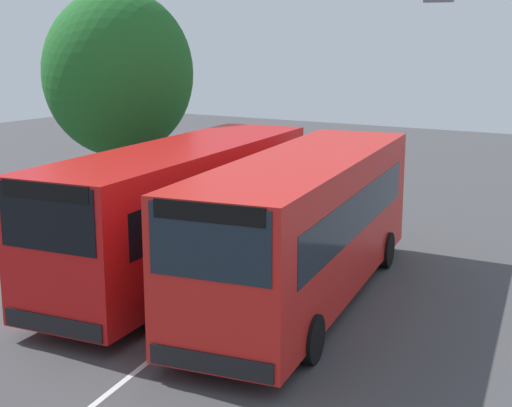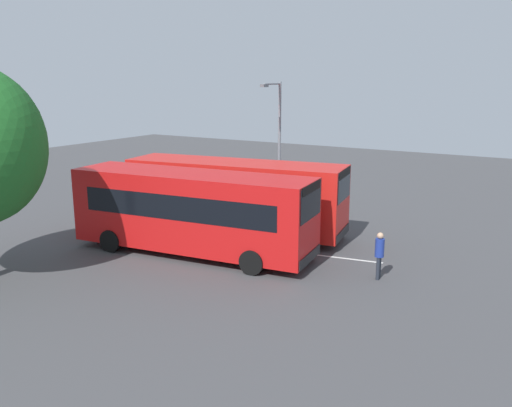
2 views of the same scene
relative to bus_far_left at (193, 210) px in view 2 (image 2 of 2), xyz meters
The scene contains 6 objects.
ground_plane 2.50m from the bus_far_left, 83.91° to the left, with size 68.02×68.02×0.00m, color #424244.
bus_far_left is the anchor object (origin of this frame).
bus_center_left 3.32m from the bus_far_left, 91.99° to the left, with size 10.23×4.02×3.31m.
pedestrian 7.47m from the bus_far_left, ahead, with size 0.34×0.34×1.71m.
street_lamp 8.05m from the bus_far_left, 92.92° to the left, with size 0.39×2.26×6.79m.
lane_stripe_outer_left 2.50m from the bus_far_left, 83.91° to the left, with size 13.76×0.12×0.01m, color silver.
Camera 2 is at (12.62, -18.12, 6.92)m, focal length 37.47 mm.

